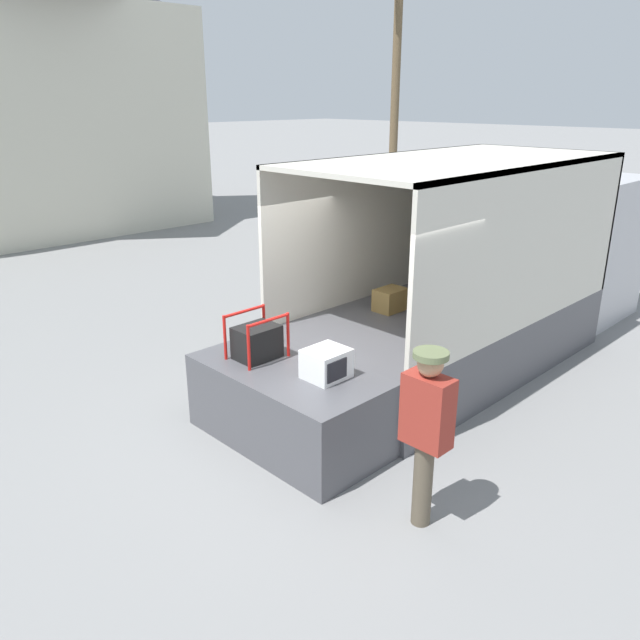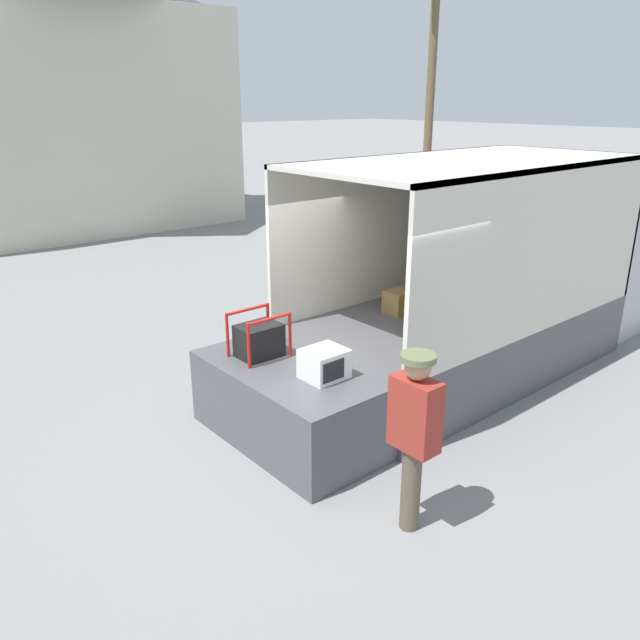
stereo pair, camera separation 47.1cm
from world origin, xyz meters
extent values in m
plane|color=gray|center=(0.00, 0.00, 0.00)|extent=(160.00, 160.00, 0.00)
cube|color=#B2B2B7|center=(6.01, 0.00, 1.24)|extent=(2.05, 2.21, 2.48)
cube|color=#4C4C51|center=(2.49, 0.00, 0.45)|extent=(4.98, 2.41, 0.90)
cube|color=beige|center=(2.49, 1.17, 1.95)|extent=(4.98, 0.06, 2.09)
cube|color=beige|center=(2.49, -1.17, 1.95)|extent=(4.98, 0.06, 2.09)
cube|color=beige|center=(4.95, 0.00, 1.95)|extent=(0.06, 2.41, 2.09)
cube|color=beige|center=(2.49, 0.00, 2.96)|extent=(4.98, 2.41, 0.06)
cylinder|color=orange|center=(2.35, -0.36, 1.07)|extent=(0.26, 0.26, 0.33)
cube|color=#2D7F33|center=(4.02, -0.43, 1.04)|extent=(0.44, 0.32, 0.27)
cube|color=olive|center=(1.76, 0.49, 1.06)|extent=(0.44, 0.32, 0.32)
cube|color=olive|center=(3.14, -0.02, 1.07)|extent=(0.44, 0.32, 0.33)
cube|color=#4C4C51|center=(-0.61, 0.00, 0.45)|extent=(1.21, 2.29, 0.90)
cube|color=white|center=(-0.47, -0.46, 1.06)|extent=(0.45, 0.40, 0.32)
cube|color=black|center=(-0.52, -0.67, 1.06)|extent=(0.29, 0.01, 0.22)
cube|color=black|center=(-0.66, 0.48, 1.09)|extent=(0.49, 0.38, 0.38)
cylinder|color=slate|center=(-0.46, 0.48, 1.11)|extent=(0.18, 0.21, 0.21)
cylinder|color=red|center=(-0.94, 0.27, 1.17)|extent=(0.04, 0.04, 0.53)
cylinder|color=red|center=(-0.37, 0.27, 1.17)|extent=(0.04, 0.04, 0.53)
cylinder|color=red|center=(-0.94, 0.70, 1.17)|extent=(0.04, 0.04, 0.53)
cylinder|color=red|center=(-0.37, 0.70, 1.17)|extent=(0.04, 0.04, 0.53)
cylinder|color=red|center=(-0.66, 0.27, 1.42)|extent=(0.58, 0.04, 0.04)
cylinder|color=red|center=(-0.66, 0.70, 1.42)|extent=(0.58, 0.04, 0.04)
cylinder|color=brown|center=(-0.73, -1.97, 0.42)|extent=(0.18, 0.18, 0.84)
cube|color=maroon|center=(-0.73, -1.97, 1.17)|extent=(0.24, 0.44, 0.66)
sphere|color=tan|center=(-0.73, -1.97, 1.62)|extent=(0.23, 0.23, 0.23)
cylinder|color=#606B47|center=(-0.73, -1.97, 1.70)|extent=(0.31, 0.31, 0.06)
cube|color=#1E5633|center=(11.30, 1.71, 0.44)|extent=(5.36, 2.09, 0.87)
cube|color=#1E5633|center=(11.94, 1.71, 1.16)|extent=(2.36, 1.92, 0.58)
cube|color=black|center=(9.69, 1.71, 0.93)|extent=(2.14, 2.01, 0.12)
cube|color=beige|center=(2.16, 15.01, 3.10)|extent=(9.07, 6.48, 6.21)
cylinder|color=brown|center=(12.30, 9.07, 3.89)|extent=(0.28, 0.28, 7.78)
camera|label=1|loc=(-4.82, -4.78, 3.76)|focal=35.00mm
camera|label=2|loc=(-4.47, -5.10, 3.76)|focal=35.00mm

